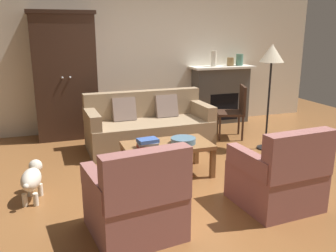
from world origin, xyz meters
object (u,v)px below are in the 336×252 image
Objects in this scene: armoire at (65,76)px; armchair_near_right at (278,178)px; couch at (149,128)px; armchair_near_left at (136,202)px; floor_lamp at (272,59)px; dog at (32,179)px; mantel_vase_bronze at (230,62)px; mantel_vase_jade at (239,60)px; book_stack at (148,143)px; side_chair_wooden at (236,108)px; fruit_bowl at (183,140)px; mantel_vase_cream at (214,59)px; fireplace at (220,94)px; coffee_table at (167,148)px.

armchair_near_right is at bearing -60.68° from armoire.
armchair_near_left reaches higher than couch.
floor_lamp reaches higher than dog.
couch is at bearing -151.61° from mantel_vase_bronze.
armchair_near_left is at bearing -84.16° from armoire.
mantel_vase_jade is 4.68m from dog.
mantel_vase_bronze is at bearing 33.25° from dog.
armchair_near_left is 3.22m from floor_lamp.
side_chair_wooden is (1.91, 1.26, 0.04)m from book_stack.
mantel_vase_jade is 0.40× the size of dog.
book_stack is 3.36m from mantel_vase_bronze.
mantel_vase_bronze reaches higher than armchair_near_right.
side_chair_wooden is at bearing 70.94° from armchair_near_right.
mantel_vase_jade is at bearing 49.20° from armchair_near_left.
fruit_bowl is at bearing -84.98° from couch.
mantel_vase_cream is at bearing 33.44° from couch.
armchair_near_right is at bearing 1.80° from armchair_near_left.
mantel_vase_bronze is 0.10× the size of floor_lamp.
fruit_bowl is at bearing -126.32° from fireplace.
mantel_vase_bronze is at bearing 81.05° from floor_lamp.
mantel_vase_cream reaches higher than couch.
fruit_bowl is (0.11, -1.22, 0.14)m from couch.
armoire is at bearing 109.33° from book_stack.
armoire reaches higher than coffee_table.
fruit_bowl is 1.06× the size of mantel_vase_cream.
armchair_near_right is (-1.45, -3.41, -0.92)m from mantel_vase_jade.
mantel_vase_cream reaches higher than armchair_near_left.
armoire is at bearing 149.54° from floor_lamp.
coffee_table is at bearing -94.41° from couch.
coffee_table is at bearing -129.92° from fireplace.
couch is 2.16m from mantel_vase_cream.
mantel_vase_bronze reaches higher than coffee_table.
armoire is 3.71× the size of dog.
mantel_vase_jade reaches higher than fireplace.
mantel_vase_jade is 0.25× the size of side_chair_wooden.
armchair_near_right is (0.82, -1.16, -0.05)m from coffee_table.
couch is 3.42× the size of dog.
couch is 2.20× the size of armchair_near_right.
mantel_vase_cream is at bearing 75.36° from armchair_near_right.
armoire is 1.31× the size of floor_lamp.
mantel_vase_cream is (1.71, 2.24, 0.90)m from coffee_table.
book_stack is at bearing 134.70° from armchair_near_right.
dog is at bearing -145.22° from fireplace.
dog is at bearing -141.70° from couch.
dog is (-1.34, -0.11, -0.23)m from book_stack.
couch is at bearing 107.36° from armchair_near_right.
side_chair_wooden is at bearing 22.90° from dog.
armoire is 3.91m from armchair_near_right.
fireplace is at bearing 76.60° from side_chair_wooden.
floor_lamp is at bearing 34.37° from armchair_near_left.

